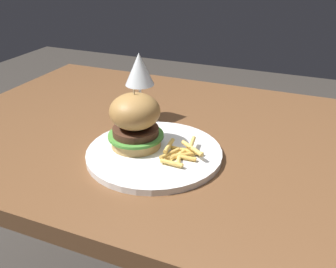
# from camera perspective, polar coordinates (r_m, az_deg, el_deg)

# --- Properties ---
(dining_table) EXTENTS (1.34, 0.79, 0.74)m
(dining_table) POSITION_cam_1_polar(r_m,az_deg,el_deg) (0.95, 4.91, -5.49)
(dining_table) COLOR brown
(dining_table) RESTS_ON ground
(main_plate) EXTENTS (0.30, 0.30, 0.01)m
(main_plate) POSITION_cam_1_polar(r_m,az_deg,el_deg) (0.82, -2.10, -2.94)
(main_plate) COLOR white
(main_plate) RESTS_ON dining_table
(burger_sandwich) EXTENTS (0.12, 0.12, 0.13)m
(burger_sandwich) POSITION_cam_1_polar(r_m,az_deg,el_deg) (0.81, -5.02, 2.04)
(burger_sandwich) COLOR tan
(burger_sandwich) RESTS_ON main_plate
(fries_pile) EXTENTS (0.09, 0.11, 0.02)m
(fries_pile) POSITION_cam_1_polar(r_m,az_deg,el_deg) (0.79, 1.90, -2.83)
(fries_pile) COLOR #E0B251
(fries_pile) RESTS_ON main_plate
(wine_glass) EXTENTS (0.07, 0.07, 0.18)m
(wine_glass) POSITION_cam_1_polar(r_m,az_deg,el_deg) (0.95, -4.39, 9.52)
(wine_glass) COLOR silver
(wine_glass) RESTS_ON dining_table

